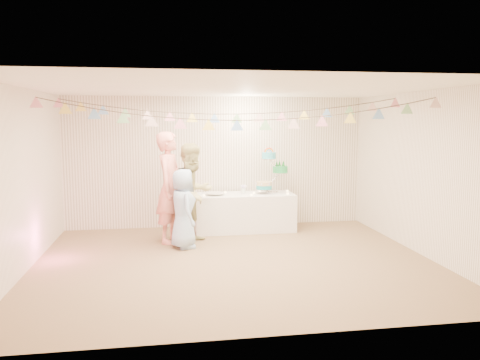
{
  "coord_description": "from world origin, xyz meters",
  "views": [
    {
      "loc": [
        -1.0,
        -6.82,
        2.15
      ],
      "look_at": [
        0.2,
        0.8,
        1.15
      ],
      "focal_mm": 35.0,
      "sensor_mm": 36.0,
      "label": 1
    }
  ],
  "objects": [
    {
      "name": "person_adult_b",
      "position": [
        -0.56,
        1.26,
        0.87
      ],
      "size": [
        1.08,
        1.05,
        1.75
      ],
      "primitive_type": "imported",
      "rotation": [
        0.0,
        0.0,
        0.7
      ],
      "color": "tan",
      "rests_on": "floor"
    },
    {
      "name": "person_adult_a",
      "position": [
        -0.95,
        1.36,
        0.97
      ],
      "size": [
        0.68,
        0.83,
        1.94
      ],
      "primitive_type": "imported",
      "rotation": [
        0.0,
        0.0,
        1.22
      ],
      "color": "#FF9485",
      "rests_on": "floor"
    },
    {
      "name": "tealight_6",
      "position": [
        0.67,
        2.02,
        0.73
      ],
      "size": [
        0.04,
        0.04,
        0.03
      ],
      "primitive_type": "cylinder",
      "color": "#FFD88C",
      "rests_on": "table"
    },
    {
      "name": "tealight_4",
      "position": [
        1.29,
        1.83,
        0.73
      ],
      "size": [
        0.04,
        0.04,
        0.03
      ],
      "primitive_type": "cylinder",
      "color": "#FFD88C",
      "rests_on": "table"
    },
    {
      "name": "tealight_5",
      "position": [
        1.37,
        2.16,
        0.73
      ],
      "size": [
        0.04,
        0.04,
        0.03
      ],
      "primitive_type": "cylinder",
      "color": "#FFD88C",
      "rests_on": "table"
    },
    {
      "name": "table",
      "position": [
        0.47,
        2.01,
        0.36
      ],
      "size": [
        1.91,
        0.77,
        0.72
      ],
      "primitive_type": "cube",
      "color": "white",
      "rests_on": "floor"
    },
    {
      "name": "right_wall",
      "position": [
        3.0,
        0.0,
        1.3
      ],
      "size": [
        5.0,
        5.0,
        0.0
      ],
      "primitive_type": "plane",
      "color": "white",
      "rests_on": "ground"
    },
    {
      "name": "cake_middle",
      "position": [
        1.2,
        2.15,
        1.11
      ],
      "size": [
        0.27,
        0.27,
        0.22
      ],
      "primitive_type": null,
      "color": "green",
      "rests_on": "cake_stand"
    },
    {
      "name": "tealight_3",
      "position": [
        0.82,
        2.23,
        0.73
      ],
      "size": [
        0.04,
        0.04,
        0.03
      ],
      "primitive_type": "cylinder",
      "color": "#FFD88C",
      "rests_on": "table"
    },
    {
      "name": "cake_top_tier",
      "position": [
        0.96,
        2.03,
        1.38
      ],
      "size": [
        0.25,
        0.25,
        0.19
      ],
      "primitive_type": null,
      "color": "#40B8CB",
      "rests_on": "cake_stand"
    },
    {
      "name": "tealight_1",
      "position": [
        0.12,
        2.19,
        0.73
      ],
      "size": [
        0.04,
        0.04,
        0.03
      ],
      "primitive_type": "cylinder",
      "color": "#FFD88C",
      "rests_on": "table"
    },
    {
      "name": "bunting_back",
      "position": [
        0.0,
        1.1,
        2.35
      ],
      "size": [
        5.6,
        1.1,
        0.4
      ],
      "primitive_type": null,
      "color": "pink",
      "rests_on": "ceiling"
    },
    {
      "name": "floor",
      "position": [
        0.0,
        0.0,
        0.0
      ],
      "size": [
        6.0,
        6.0,
        0.0
      ],
      "primitive_type": "plane",
      "color": "brown",
      "rests_on": "ground"
    },
    {
      "name": "front_wall",
      "position": [
        0.0,
        -2.5,
        1.3
      ],
      "size": [
        6.0,
        6.0,
        0.0
      ],
      "primitive_type": "plane",
      "color": "white",
      "rests_on": "ground"
    },
    {
      "name": "back_wall",
      "position": [
        0.0,
        2.5,
        1.3
      ],
      "size": [
        6.0,
        6.0,
        0.0
      ],
      "primitive_type": "plane",
      "color": "white",
      "rests_on": "ground"
    },
    {
      "name": "posy",
      "position": [
        0.46,
        2.06,
        0.84
      ],
      "size": [
        0.15,
        0.15,
        0.17
      ],
      "primitive_type": null,
      "color": "white",
      "rests_on": "table"
    },
    {
      "name": "ceiling",
      "position": [
        0.0,
        0.0,
        2.6
      ],
      "size": [
        6.0,
        6.0,
        0.0
      ],
      "primitive_type": "plane",
      "color": "white",
      "rests_on": "ground"
    },
    {
      "name": "cake_bottom",
      "position": [
        0.87,
        2.0,
        0.84
      ],
      "size": [
        0.31,
        0.31,
        0.15
      ],
      "primitive_type": null,
      "color": "teal",
      "rests_on": "cake_stand"
    },
    {
      "name": "cake_stand",
      "position": [
        1.02,
        2.06,
        1.16
      ],
      "size": [
        0.74,
        0.44,
        0.83
      ],
      "primitive_type": null,
      "color": "silver",
      "rests_on": "table"
    },
    {
      "name": "tealight_2",
      "position": [
        0.57,
        1.79,
        0.73
      ],
      "size": [
        0.04,
        0.04,
        0.03
      ],
      "primitive_type": "cylinder",
      "color": "#FFD88C",
      "rests_on": "table"
    },
    {
      "name": "platter",
      "position": [
        -0.1,
        1.96,
        0.76
      ],
      "size": [
        0.35,
        0.35,
        0.02
      ],
      "primitive_type": "cylinder",
      "color": "white",
      "rests_on": "table"
    },
    {
      "name": "left_wall",
      "position": [
        -3.0,
        0.0,
        1.3
      ],
      "size": [
        5.0,
        5.0,
        0.0
      ],
      "primitive_type": "plane",
      "color": "white",
      "rests_on": "ground"
    },
    {
      "name": "bunting_front",
      "position": [
        0.0,
        -0.2,
        2.32
      ],
      "size": [
        5.6,
        0.9,
        0.36
      ],
      "primitive_type": null,
      "color": "#72A5E5",
      "rests_on": "ceiling"
    },
    {
      "name": "tealight_0",
      "position": [
        -0.33,
        1.86,
        0.73
      ],
      "size": [
        0.04,
        0.04,
        0.03
      ],
      "primitive_type": "cylinder",
      "color": "#FFD88C",
      "rests_on": "table"
    },
    {
      "name": "person_child",
      "position": [
        -0.75,
        0.93,
        0.67
      ],
      "size": [
        0.57,
        0.74,
        1.34
      ],
      "primitive_type": "imported",
      "rotation": [
        0.0,
        0.0,
        1.81
      ],
      "color": "#A5C4E9",
      "rests_on": "floor"
    }
  ]
}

